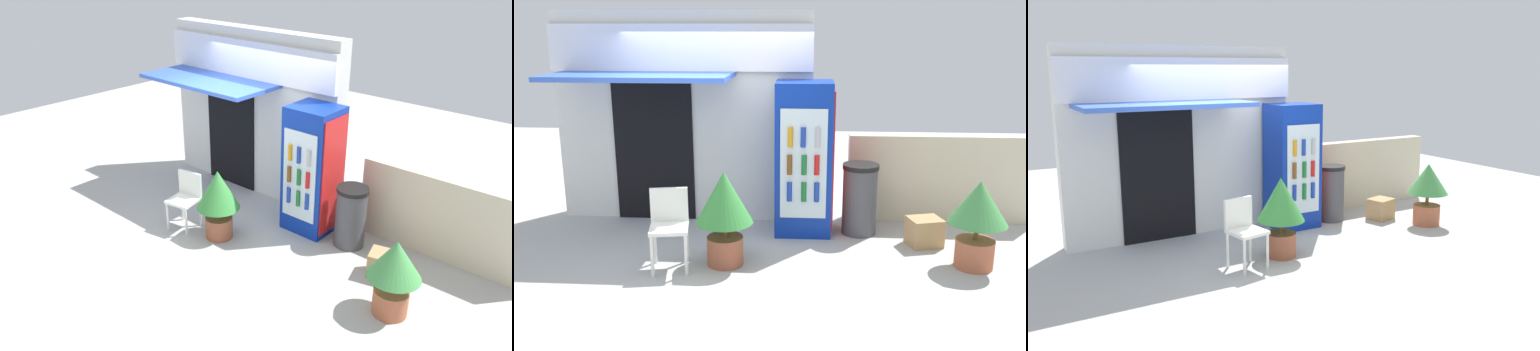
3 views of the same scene
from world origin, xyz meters
TOP-DOWN VIEW (x-y plane):
  - ground at (0.00, 0.00)m, footprint 16.00×16.00m
  - storefront_building at (-0.53, 1.32)m, footprint 3.40×1.32m
  - drink_cooler at (1.10, 0.84)m, footprint 0.72×0.69m
  - plastic_chair at (-0.35, -0.37)m, footprint 0.47×0.48m
  - potted_plant_near_shop at (0.24, -0.28)m, footprint 0.63×0.63m
  - potted_plant_curbside at (2.98, -0.18)m, footprint 0.63×0.63m
  - trash_bin at (1.80, 0.81)m, footprint 0.45×0.45m
  - stone_boundary_wall at (2.95, 1.38)m, footprint 2.52×0.23m
  - cardboard_box at (2.56, 0.44)m, footprint 0.45×0.41m

SIDE VIEW (x-z plane):
  - ground at x=0.00m, z-range 0.00..0.00m
  - cardboard_box at x=2.56m, z-range 0.00..0.34m
  - trash_bin at x=1.80m, z-range 0.00..0.91m
  - plastic_chair at x=-0.35m, z-range 0.08..0.95m
  - stone_boundary_wall at x=2.95m, z-range 0.00..1.17m
  - potted_plant_curbside at x=2.98m, z-range 0.12..1.10m
  - potted_plant_near_shop at x=0.24m, z-range 0.13..1.19m
  - drink_cooler at x=1.10m, z-range 0.00..1.92m
  - storefront_building at x=-0.53m, z-range 0.06..2.83m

